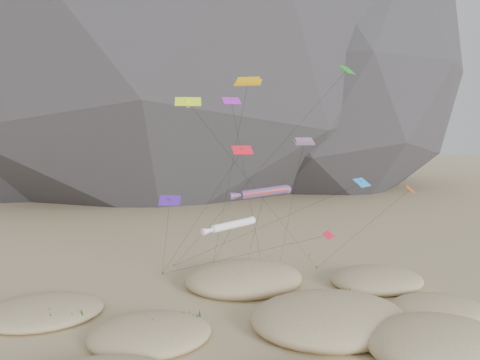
# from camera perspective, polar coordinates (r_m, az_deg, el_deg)

# --- Properties ---
(ground) EXTENTS (500.00, 500.00, 0.00)m
(ground) POSITION_cam_1_polar(r_m,az_deg,el_deg) (45.25, 8.27, -19.06)
(ground) COLOR #CCB789
(ground) RESTS_ON ground
(dunes) EXTENTS (50.82, 37.71, 3.71)m
(dunes) POSITION_cam_1_polar(r_m,az_deg,el_deg) (47.74, 4.68, -16.70)
(dunes) COLOR #CCB789
(dunes) RESTS_ON ground
(dune_grass) EXTENTS (41.12, 26.66, 1.55)m
(dune_grass) POSITION_cam_1_polar(r_m,az_deg,el_deg) (47.60, 5.90, -16.58)
(dune_grass) COLOR black
(dune_grass) RESTS_ON ground
(kite_stakes) EXTENTS (22.83, 7.63, 0.30)m
(kite_stakes) POSITION_cam_1_polar(r_m,az_deg,el_deg) (66.97, 0.71, -10.37)
(kite_stakes) COLOR #3F2D1E
(kite_stakes) RESTS_ON ground
(rainbow_tube_kite) EXTENTS (7.09, 15.13, 13.04)m
(rainbow_tube_kite) POSITION_cam_1_polar(r_m,az_deg,el_deg) (52.33, 2.77, -1.50)
(rainbow_tube_kite) COLOR red
(rainbow_tube_kite) RESTS_ON ground
(white_tube_kite) EXTENTS (6.71, 12.70, 9.47)m
(white_tube_kite) POSITION_cam_1_polar(r_m,az_deg,el_deg) (51.45, -1.12, -5.54)
(white_tube_kite) COLOR white
(white_tube_kite) RESTS_ON ground
(orange_parafoil) EXTENTS (3.17, 15.22, 25.17)m
(orange_parafoil) POSITION_cam_1_polar(r_m,az_deg,el_deg) (53.85, 0.93, 11.66)
(orange_parafoil) COLOR #D9A00B
(orange_parafoil) RESTS_ON ground
(multi_parafoil) EXTENTS (4.25, 14.75, 18.36)m
(multi_parafoil) POSITION_cam_1_polar(r_m,az_deg,el_deg) (52.63, 7.76, 4.44)
(multi_parafoil) COLOR red
(multi_parafoil) RESTS_ON ground
(delta_kites) EXTENTS (30.57, 23.51, 26.61)m
(delta_kites) POSITION_cam_1_polar(r_m,az_deg,el_deg) (51.11, 4.58, 3.33)
(delta_kites) COLOR #F2440C
(delta_kites) RESTS_ON ground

